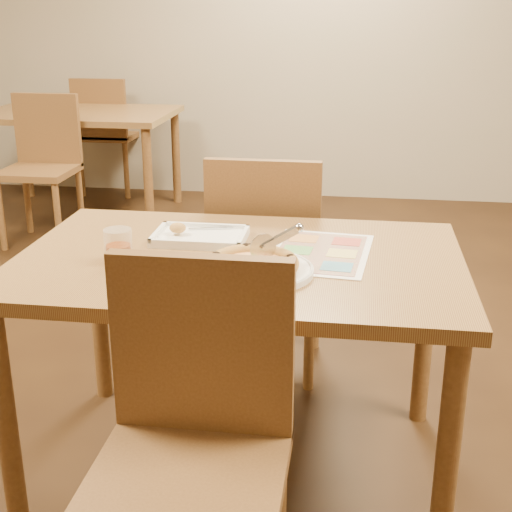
# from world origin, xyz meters

# --- Properties ---
(room) EXTENTS (7.00, 7.00, 7.00)m
(room) POSITION_xyz_m (0.00, 0.00, 1.35)
(room) COLOR black
(room) RESTS_ON ground
(dining_table) EXTENTS (1.30, 0.85, 0.72)m
(dining_table) POSITION_xyz_m (0.00, 0.00, 0.63)
(dining_table) COLOR olive
(dining_table) RESTS_ON ground
(chair_near) EXTENTS (0.42, 0.42, 0.47)m
(chair_near) POSITION_xyz_m (0.00, -0.60, 0.57)
(chair_near) COLOR brown
(chair_near) RESTS_ON ground
(chair_far) EXTENTS (0.42, 0.42, 0.47)m
(chair_far) POSITION_xyz_m (-0.00, 0.60, 0.57)
(chair_far) COLOR brown
(chair_far) RESTS_ON ground
(bg_table) EXTENTS (1.30, 0.85, 0.72)m
(bg_table) POSITION_xyz_m (-1.60, 2.80, 0.63)
(bg_table) COLOR olive
(bg_table) RESTS_ON ground
(bg_chair_near) EXTENTS (0.42, 0.42, 0.47)m
(bg_chair_near) POSITION_xyz_m (-1.60, 2.20, 0.57)
(bg_chair_near) COLOR brown
(bg_chair_near) RESTS_ON ground
(bg_chair_far) EXTENTS (0.42, 0.42, 0.47)m
(bg_chair_far) POSITION_xyz_m (-1.60, 3.30, 0.57)
(bg_chair_far) COLOR brown
(bg_chair_far) RESTS_ON ground
(plate) EXTENTS (0.32, 0.32, 0.02)m
(plate) POSITION_xyz_m (0.07, -0.13, 0.73)
(plate) COLOR white
(plate) RESTS_ON dining_table
(pizza) EXTENTS (0.25, 0.25, 0.04)m
(pizza) POSITION_xyz_m (0.06, -0.14, 0.75)
(pizza) COLOR #BD8340
(pizza) RESTS_ON plate
(pizza_cutter) EXTENTS (0.13, 0.09, 0.09)m
(pizza_cutter) POSITION_xyz_m (0.12, -0.10, 0.81)
(pizza_cutter) COLOR silver
(pizza_cutter) RESTS_ON pizza
(appetizer_tray) EXTENTS (0.29, 0.20, 0.05)m
(appetizer_tray) POSITION_xyz_m (-0.15, 0.13, 0.73)
(appetizer_tray) COLOR white
(appetizer_tray) RESTS_ON dining_table
(glass_tumbler) EXTENTS (0.08, 0.08, 0.10)m
(glass_tumbler) POSITION_xyz_m (-0.33, -0.10, 0.76)
(glass_tumbler) COLOR #7F3009
(glass_tumbler) RESTS_ON dining_table
(menu) EXTENTS (0.32, 0.43, 0.00)m
(menu) POSITION_xyz_m (0.23, 0.06, 0.72)
(menu) COLOR white
(menu) RESTS_ON dining_table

